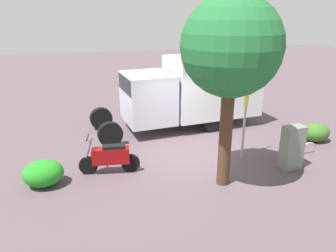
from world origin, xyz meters
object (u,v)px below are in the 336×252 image
Objects in this scene: bike_rack_hoop at (307,154)px; motorcycle at (110,157)px; utility_cabinet at (292,148)px; stop_sign at (247,98)px; street_tree at (231,48)px; box_truck_near at (191,89)px.

motorcycle is at bearing -4.99° from bike_rack_hoop.
motorcycle is 5.52m from utility_cabinet.
stop_sign is at bearing -7.74° from bike_rack_hoop.
stop_sign is 2.49m from street_tree.
bike_rack_hoop is (-6.61, 0.58, -0.52)m from motorcycle.
motorcycle is 4.54m from stop_sign.
street_tree is 5.32m from bike_rack_hoop.
utility_cabinet is (-2.41, -0.25, -3.06)m from street_tree.
utility_cabinet is at bearing 175.95° from motorcycle.
motorcycle is at bearing -13.40° from utility_cabinet.
street_tree is (0.81, 4.80, 2.16)m from box_truck_near.
utility_cabinet is (-5.37, 1.28, 0.17)m from motorcycle.
motorcycle is 6.65m from bike_rack_hoop.
motorcycle is 0.36× the size of street_tree.
motorcycle is at bearing -3.46° from stop_sign.
bike_rack_hoop is (-1.24, -0.70, -0.69)m from utility_cabinet.
stop_sign reaches higher than motorcycle.
box_truck_near is 5.10m from motorcycle.
utility_cabinet is (-1.60, 4.54, -0.90)m from box_truck_near.
utility_cabinet reaches higher than bike_rack_hoop.
street_tree reaches higher than motorcycle.
motorcycle reaches higher than bike_rack_hoop.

